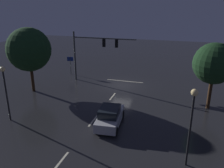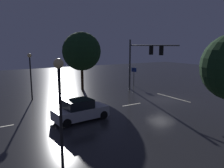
% 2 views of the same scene
% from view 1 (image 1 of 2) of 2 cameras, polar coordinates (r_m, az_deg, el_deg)
% --- Properties ---
extents(ground_plane, '(80.00, 80.00, 0.00)m').
position_cam_1_polar(ground_plane, '(30.10, 2.34, -0.30)').
color(ground_plane, '#232326').
extents(traffic_signal_assembly, '(8.43, 0.47, 6.57)m').
position_cam_1_polar(traffic_signal_assembly, '(30.63, -4.54, 8.83)').
color(traffic_signal_assembly, '#383A3D').
rests_on(traffic_signal_assembly, ground_plane).
extents(lane_dash_far, '(0.16, 2.20, 0.01)m').
position_cam_1_polar(lane_dash_far, '(26.50, 0.12, -3.08)').
color(lane_dash_far, beige).
rests_on(lane_dash_far, ground_plane).
extents(lane_dash_mid, '(0.16, 2.20, 0.01)m').
position_cam_1_polar(lane_dash_mid, '(21.38, -4.63, -8.94)').
color(lane_dash_mid, beige).
rests_on(lane_dash_mid, ground_plane).
extents(lane_dash_near, '(0.16, 2.20, 0.01)m').
position_cam_1_polar(lane_dash_near, '(16.84, -12.49, -18.06)').
color(lane_dash_near, beige).
rests_on(lane_dash_near, ground_plane).
extents(stop_bar, '(5.00, 0.16, 0.01)m').
position_cam_1_polar(stop_bar, '(31.71, 3.15, 0.72)').
color(stop_bar, beige).
rests_on(stop_bar, ground_plane).
extents(car_approaching, '(2.23, 4.49, 1.70)m').
position_cam_1_polar(car_approaching, '(20.31, -0.52, -7.95)').
color(car_approaching, '#B7B7BC').
rests_on(car_approaching, ground_plane).
extents(street_lamp_left_kerb, '(0.44, 0.44, 5.33)m').
position_cam_1_polar(street_lamp_left_kerb, '(15.05, 18.96, -6.98)').
color(street_lamp_left_kerb, black).
rests_on(street_lamp_left_kerb, ground_plane).
extents(street_lamp_right_kerb, '(0.44, 0.44, 5.01)m').
position_cam_1_polar(street_lamp_right_kerb, '(22.08, -24.76, 0.12)').
color(street_lamp_right_kerb, black).
rests_on(street_lamp_right_kerb, ground_plane).
extents(route_sign, '(0.89, 0.25, 2.65)m').
position_cam_1_polar(route_sign, '(34.84, -10.17, 5.43)').
color(route_sign, '#383A3D').
rests_on(route_sign, ground_plane).
extents(tree_left_near, '(3.98, 3.98, 6.62)m').
position_cam_1_polar(tree_left_near, '(24.21, 23.69, 4.56)').
color(tree_left_near, '#382314').
rests_on(tree_left_near, ground_plane).
extents(tree_right_near, '(5.01, 5.01, 7.55)m').
position_cam_1_polar(tree_right_near, '(28.40, -19.65, 7.93)').
color(tree_right_near, '#382314').
rests_on(tree_right_near, ground_plane).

